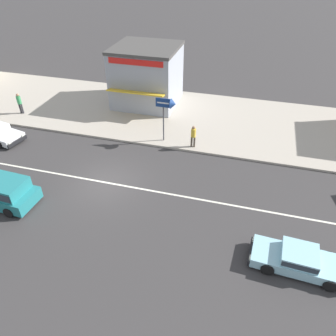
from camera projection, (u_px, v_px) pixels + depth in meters
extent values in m
plane|color=#383535|center=(107.00, 183.00, 20.06)|extent=(160.00, 160.00, 0.00)
cube|color=silver|center=(107.00, 183.00, 20.05)|extent=(50.40, 0.14, 0.01)
cube|color=#ADA393|center=(155.00, 113.00, 27.63)|extent=(68.00, 10.00, 0.15)
cylinder|color=black|center=(9.00, 212.00, 17.50)|extent=(0.61, 0.25, 0.60)
cylinder|color=black|center=(30.00, 192.00, 18.88)|extent=(0.61, 0.25, 0.60)
cube|color=#93C6D6|center=(299.00, 262.00, 14.75)|extent=(4.27, 1.88, 0.48)
cube|color=#93C6D6|center=(300.00, 255.00, 14.50)|extent=(1.65, 1.56, 0.42)
cube|color=#28333D|center=(300.00, 255.00, 14.50)|extent=(1.59, 1.59, 0.27)
cube|color=black|center=(250.00, 251.00, 15.37)|extent=(0.21, 1.60, 0.28)
cube|color=white|center=(250.00, 258.00, 14.81)|extent=(0.09, 0.24, 0.14)
cube|color=white|center=(253.00, 239.00, 15.68)|extent=(0.09, 0.24, 0.14)
cylinder|color=black|center=(267.00, 269.00, 14.56)|extent=(0.61, 0.25, 0.60)
cylinder|color=black|center=(270.00, 243.00, 15.75)|extent=(0.61, 0.25, 0.60)
cylinder|color=black|center=(330.00, 285.00, 13.88)|extent=(0.61, 0.25, 0.60)
cylinder|color=black|center=(328.00, 258.00, 15.07)|extent=(0.61, 0.25, 0.60)
cube|color=black|center=(17.00, 142.00, 23.41)|extent=(0.45, 1.67, 0.28)
cube|color=white|center=(23.00, 135.00, 23.74)|extent=(0.13, 0.25, 0.14)
cube|color=white|center=(9.00, 143.00, 22.87)|extent=(0.13, 0.25, 0.14)
cylinder|color=black|center=(18.00, 134.00, 24.32)|extent=(0.63, 0.33, 0.60)
cylinder|color=#4C4C51|center=(164.00, 124.00, 23.13)|extent=(0.10, 0.10, 2.63)
cube|color=navy|center=(163.00, 103.00, 22.15)|extent=(1.06, 0.06, 0.64)
cone|color=navy|center=(173.00, 104.00, 21.99)|extent=(0.36, 0.70, 0.70)
cube|color=white|center=(163.00, 103.00, 22.12)|extent=(0.85, 0.01, 0.10)
cylinder|color=#4C4238|center=(192.00, 141.00, 22.96)|extent=(0.14, 0.14, 0.80)
cylinder|color=#4C4238|center=(194.00, 142.00, 22.92)|extent=(0.14, 0.14, 0.80)
cylinder|color=gold|center=(193.00, 133.00, 22.53)|extent=(0.34, 0.34, 0.60)
sphere|color=#997051|center=(194.00, 128.00, 22.29)|extent=(0.22, 0.22, 0.22)
cylinder|color=#333338|center=(20.00, 108.00, 27.24)|extent=(0.14, 0.14, 0.85)
cylinder|color=#333338|center=(22.00, 109.00, 27.19)|extent=(0.14, 0.14, 0.85)
cylinder|color=#389956|center=(19.00, 100.00, 26.78)|extent=(0.34, 0.34, 0.64)
sphere|color=#997051|center=(17.00, 95.00, 26.52)|extent=(0.23, 0.23, 0.23)
cube|color=#999EA8|center=(147.00, 77.00, 27.90)|extent=(5.19, 4.99, 4.63)
cube|color=#474442|center=(146.00, 48.00, 26.48)|extent=(5.29, 5.09, 0.24)
cube|color=gold|center=(136.00, 92.00, 25.83)|extent=(4.67, 0.90, 0.28)
cube|color=red|center=(135.00, 62.00, 24.76)|extent=(4.41, 0.08, 0.44)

